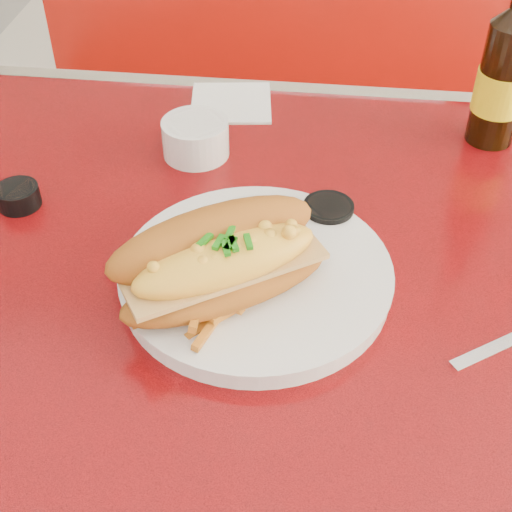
# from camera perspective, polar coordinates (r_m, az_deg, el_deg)

# --- Properties ---
(diner_table) EXTENTS (1.23, 0.83, 0.77)m
(diner_table) POSITION_cam_1_polar(r_m,az_deg,el_deg) (0.92, -0.70, -7.81)
(diner_table) COLOR red
(diner_table) RESTS_ON ground
(booth_bench_far) EXTENTS (1.20, 0.51, 0.90)m
(booth_bench_far) POSITION_cam_1_polar(r_m,az_deg,el_deg) (1.73, 2.80, 5.67)
(booth_bench_far) COLOR #A0130A
(booth_bench_far) RESTS_ON ground
(dinner_plate) EXTENTS (0.33, 0.33, 0.02)m
(dinner_plate) POSITION_cam_1_polar(r_m,az_deg,el_deg) (0.77, 0.00, -1.58)
(dinner_plate) COLOR silver
(dinner_plate) RESTS_ON diner_table
(mac_hoagie) EXTENTS (0.25, 0.21, 0.10)m
(mac_hoagie) POSITION_cam_1_polar(r_m,az_deg,el_deg) (0.71, -2.81, -0.36)
(mac_hoagie) COLOR #A85E1B
(mac_hoagie) RESTS_ON dinner_plate
(fries_pile) EXTENTS (0.11, 0.10, 0.03)m
(fries_pile) POSITION_cam_1_polar(r_m,az_deg,el_deg) (0.72, -4.54, -2.66)
(fries_pile) COLOR orange
(fries_pile) RESTS_ON dinner_plate
(fork) EXTENTS (0.04, 0.16, 0.00)m
(fork) POSITION_cam_1_polar(r_m,az_deg,el_deg) (0.79, -4.49, 1.05)
(fork) COLOR silver
(fork) RESTS_ON dinner_plate
(gravy_ramekin) EXTENTS (0.11, 0.11, 0.05)m
(gravy_ramekin) POSITION_cam_1_polar(r_m,az_deg,el_deg) (0.96, -4.86, 9.47)
(gravy_ramekin) COLOR silver
(gravy_ramekin) RESTS_ON diner_table
(sauce_cup_left) EXTENTS (0.06, 0.06, 0.03)m
(sauce_cup_left) POSITION_cam_1_polar(r_m,az_deg,el_deg) (0.92, -18.50, 4.62)
(sauce_cup_left) COLOR black
(sauce_cup_left) RESTS_ON diner_table
(sauce_cup_right) EXTENTS (0.07, 0.07, 0.03)m
(sauce_cup_right) POSITION_cam_1_polar(r_m,az_deg,el_deg) (0.84, 5.78, 3.39)
(sauce_cup_right) COLOR black
(sauce_cup_right) RESTS_ON diner_table
(beer_bottle) EXTENTS (0.09, 0.09, 0.26)m
(beer_bottle) POSITION_cam_1_polar(r_m,az_deg,el_deg) (1.01, 19.24, 13.62)
(beer_bottle) COLOR black
(beer_bottle) RESTS_ON diner_table
(paper_napkin) EXTENTS (0.13, 0.13, 0.00)m
(paper_napkin) POSITION_cam_1_polar(r_m,az_deg,el_deg) (1.08, -2.00, 12.15)
(paper_napkin) COLOR white
(paper_napkin) RESTS_ON diner_table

